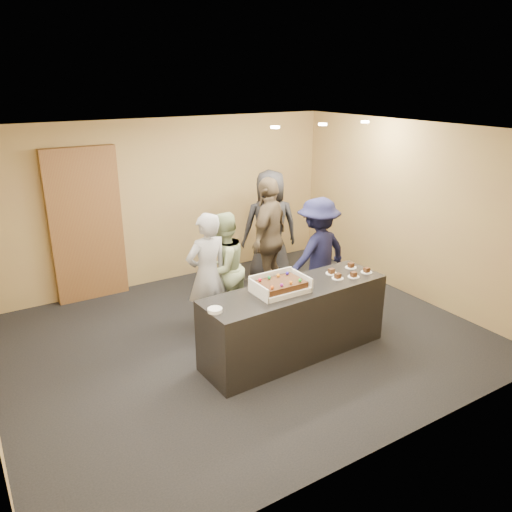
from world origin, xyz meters
name	(u,v)px	position (x,y,z in m)	size (l,w,h in m)	color
room	(243,242)	(0.00, 0.00, 1.35)	(6.04, 6.00, 2.70)	black
serving_counter	(295,321)	(0.35, -0.67, 0.45)	(2.40, 0.70, 0.90)	black
storage_cabinet	(86,225)	(-1.34, 2.41, 1.18)	(1.07, 0.15, 2.35)	brown
cake_box	(279,288)	(0.12, -0.64, 0.94)	(0.64, 0.44, 0.19)	white
sheet_cake	(280,284)	(0.12, -0.67, 1.00)	(0.54, 0.37, 0.11)	#351D0C
plate_stack	(215,310)	(-0.78, -0.74, 0.92)	(0.16, 0.16, 0.04)	white
slice_a	(338,277)	(0.97, -0.71, 0.92)	(0.15, 0.15, 0.07)	white
slice_b	(331,272)	(1.01, -0.54, 0.92)	(0.15, 0.15, 0.07)	white
slice_c	(354,275)	(1.17, -0.78, 0.92)	(0.15, 0.15, 0.07)	white
slice_d	(351,266)	(1.37, -0.51, 0.92)	(0.15, 0.15, 0.07)	white
slice_e	(367,271)	(1.42, -0.75, 0.92)	(0.15, 0.15, 0.07)	white
person_server_grey	(208,275)	(-0.31, 0.40, 0.84)	(0.61, 0.40, 1.68)	#A5A6AB
person_sage_man	(223,269)	(0.01, 0.58, 0.80)	(0.78, 0.60, 1.60)	#9CAE7D
person_navy_man	(318,254)	(1.43, 0.28, 0.84)	(1.09, 0.63, 1.68)	#16173B
person_brown_extra	(269,238)	(1.06, 1.02, 0.95)	(1.12, 0.46, 1.90)	brown
person_dark_suit	(270,227)	(1.39, 1.49, 0.95)	(0.93, 0.60, 1.90)	#232327
ceiling_spotlights	(323,124)	(1.60, 0.50, 2.67)	(1.72, 0.12, 0.03)	#FFEAC6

